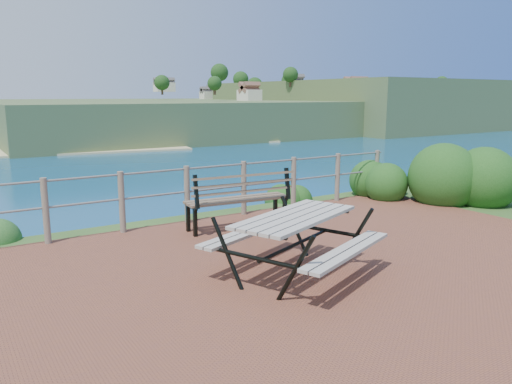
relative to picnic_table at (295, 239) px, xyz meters
The scene contains 8 objects.
ground 0.56m from the picnic_table, 92.65° to the right, with size 10.00×7.00×0.12m, color brown.
safety_railing 3.08m from the picnic_table, 90.24° to the left, with size 9.40×0.10×1.00m.
distant_bay 266.25m from the picnic_table, 49.46° to the left, with size 290.00×232.36×24.00m.
picnic_table is the anchor object (origin of this frame).
park_bench 2.38m from the picnic_table, 76.63° to the left, with size 1.80×0.61×1.00m.
shrub_right_front 5.86m from the picnic_table, 14.64° to the left, with size 1.59×1.59×2.26m, color #1B4415.
shrub_right_edge 5.47m from the picnic_table, 32.42° to the left, with size 1.10×1.10×1.57m, color #1B4415.
shrub_lip_east 4.56m from the picnic_table, 54.50° to the left, with size 0.75×0.75×0.48m, color #1B4415.
Camera 1 is at (-3.56, -4.42, 2.21)m, focal length 35.00 mm.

